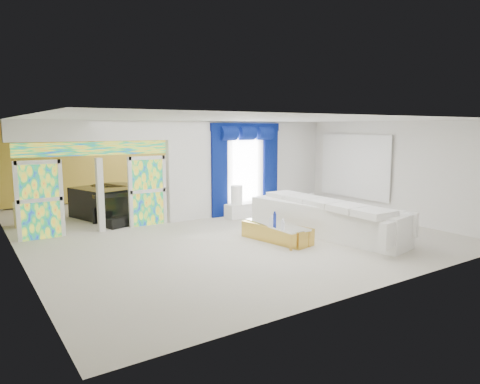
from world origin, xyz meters
TOP-DOWN VIEW (x-y plane):
  - floor at (0.00, 0.00)m, footprint 12.00×12.00m
  - dividing_wall at (2.15, 1.00)m, footprint 5.70×0.18m
  - dividing_header at (-2.85, 1.00)m, footprint 4.30×0.18m
  - stained_panel_left at (-4.28, 1.00)m, footprint 0.95×0.04m
  - stained_panel_right at (-1.42, 1.00)m, footprint 0.95×0.04m
  - stained_transom at (-2.85, 1.00)m, footprint 4.00×0.05m
  - window_pane at (1.90, 0.90)m, footprint 1.00×0.02m
  - blue_drape_left at (0.90, 0.87)m, footprint 0.55×0.10m
  - blue_drape_right at (2.90, 0.87)m, footprint 0.55×0.10m
  - blue_pelmet at (1.90, 0.87)m, footprint 2.60×0.12m
  - wall_mirror at (4.94, -1.00)m, footprint 0.04×2.70m
  - gold_curtains at (0.00, 5.90)m, footprint 9.70×0.12m
  - white_sofa at (1.91, -2.75)m, footprint 1.75×4.45m
  - coffee_table at (0.56, -2.45)m, footprint 0.97×1.94m
  - console_table at (1.56, 0.44)m, footprint 1.34×0.52m
  - table_lamp at (1.26, 0.44)m, footprint 0.36×0.36m
  - armchair at (3.32, 0.00)m, footprint 1.25×1.29m
  - grand_piano at (-2.15, 2.84)m, footprint 1.90×2.19m
  - piano_bench at (-2.15, 1.24)m, footprint 0.90×0.56m
  - tv_console at (-4.42, 2.83)m, footprint 0.61×0.58m
  - chandelier at (-2.30, 3.40)m, footprint 0.60×0.60m
  - decanters at (0.58, -2.41)m, footprint 0.16×0.63m

SIDE VIEW (x-z plane):
  - floor at x=0.00m, z-range 0.00..0.00m
  - piano_bench at x=-2.15m, z-range 0.00..0.28m
  - coffee_table at x=0.56m, z-range 0.00..0.41m
  - console_table at x=1.56m, z-range 0.00..0.44m
  - armchair at x=3.32m, z-range 0.00..0.64m
  - tv_console at x=-4.42m, z-range 0.00..0.75m
  - white_sofa at x=1.91m, z-range 0.00..0.83m
  - grand_piano at x=-2.15m, z-range 0.00..0.94m
  - decanters at x=0.58m, z-range 0.37..0.64m
  - table_lamp at x=1.26m, z-range 0.44..1.02m
  - stained_panel_left at x=-4.28m, z-range 0.00..2.00m
  - stained_panel_right at x=-1.42m, z-range 0.00..2.00m
  - blue_drape_left at x=0.90m, z-range 0.00..2.80m
  - blue_drape_right at x=2.90m, z-range 0.00..2.80m
  - window_pane at x=1.90m, z-range 0.30..2.60m
  - dividing_wall at x=2.15m, z-range 0.00..3.00m
  - gold_curtains at x=0.00m, z-range 0.05..2.95m
  - wall_mirror at x=4.94m, z-range 0.60..2.50m
  - stained_transom at x=-2.85m, z-range 2.08..2.42m
  - chandelier at x=-2.30m, z-range 2.35..2.95m
  - dividing_header at x=-2.85m, z-range 2.45..3.00m
  - blue_pelmet at x=1.90m, z-range 2.69..2.94m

